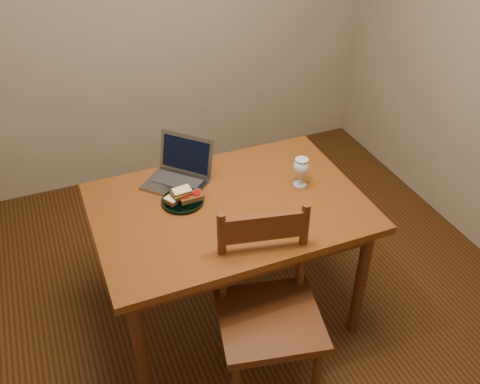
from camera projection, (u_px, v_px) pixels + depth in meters
name	position (u px, v px, depth m)	size (l,w,h in m)	color
floor	(243.00, 311.00, 3.02)	(3.20, 3.20, 0.02)	black
table	(229.00, 218.00, 2.64)	(1.30, 0.90, 0.74)	#53280D
chair	(269.00, 306.00, 2.35)	(0.53, 0.51, 0.48)	#3A1E0C
plate	(183.00, 201.00, 2.59)	(0.21, 0.21, 0.02)	black
sandwich_cheese	(175.00, 198.00, 2.58)	(0.10, 0.06, 0.03)	#381E0C
sandwich_tomato	(191.00, 196.00, 2.58)	(0.12, 0.07, 0.04)	#381E0C
sandwich_top	(182.00, 193.00, 2.57)	(0.10, 0.06, 0.03)	#381E0C
milk_glass	(301.00, 172.00, 2.67)	(0.08, 0.08, 0.16)	white
laptop	(180.00, 170.00, 2.73)	(0.40, 0.40, 0.21)	slate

